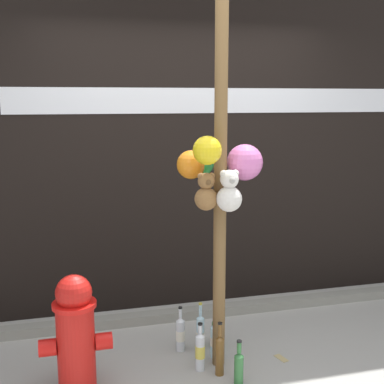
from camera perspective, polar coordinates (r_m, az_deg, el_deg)
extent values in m
cube|color=black|center=(4.47, -1.40, 12.00)|extent=(10.00, 0.20, 3.94)
cube|color=silver|center=(4.58, 7.43, 10.20)|extent=(4.30, 0.01, 0.21)
cube|color=gray|center=(4.45, -0.04, -13.51)|extent=(8.00, 0.12, 0.08)
cylinder|color=brown|center=(3.33, 3.23, 4.03)|extent=(0.09, 0.09, 2.95)
sphere|color=orange|center=(3.43, -0.11, 3.10)|extent=(0.20, 0.20, 0.20)
sphere|color=green|center=(3.48, 1.02, 3.27)|extent=(0.18, 0.18, 0.18)
sphere|color=yellow|center=(3.17, 1.73, 4.71)|extent=(0.18, 0.18, 0.18)
sphere|color=#D66BB2|center=(3.40, 5.97, 3.34)|extent=(0.24, 0.24, 0.24)
sphere|color=brown|center=(3.28, 1.60, -0.78)|extent=(0.15, 0.15, 0.15)
sphere|color=brown|center=(3.26, 1.61, 1.23)|extent=(0.11, 0.11, 0.11)
sphere|color=brown|center=(3.24, 1.01, 1.78)|extent=(0.04, 0.04, 0.04)
sphere|color=brown|center=(3.26, 2.21, 1.82)|extent=(0.04, 0.04, 0.04)
sphere|color=brown|center=(3.21, 1.84, 1.10)|extent=(0.04, 0.04, 0.04)
sphere|color=silver|center=(3.25, 4.21, -0.79)|extent=(0.17, 0.17, 0.17)
sphere|color=silver|center=(3.23, 4.24, 1.45)|extent=(0.12, 0.12, 0.12)
sphere|color=silver|center=(3.21, 3.59, 2.06)|extent=(0.05, 0.05, 0.05)
sphere|color=silver|center=(3.24, 4.91, 2.11)|extent=(0.05, 0.05, 0.05)
sphere|color=#9D9992|center=(3.18, 4.54, 1.31)|extent=(0.04, 0.04, 0.04)
cylinder|color=red|center=(3.45, -12.93, -16.82)|extent=(0.24, 0.24, 0.57)
cylinder|color=red|center=(3.33, -13.15, -12.25)|extent=(0.28, 0.28, 0.03)
sphere|color=red|center=(3.30, -13.21, -11.00)|extent=(0.23, 0.23, 0.23)
cylinder|color=red|center=(3.44, -15.99, -16.53)|extent=(0.11, 0.11, 0.11)
cylinder|color=red|center=(3.44, -9.93, -16.24)|extent=(0.11, 0.11, 0.11)
cylinder|color=#B2DBEA|center=(3.82, 2.70, -16.55)|extent=(0.07, 0.07, 0.23)
cone|color=#B2DBEA|center=(3.77, 2.72, -14.81)|extent=(0.07, 0.07, 0.03)
cylinder|color=#B2DBEA|center=(3.75, 2.72, -14.20)|extent=(0.03, 0.03, 0.06)
cylinder|color=silver|center=(3.82, 2.70, -16.43)|extent=(0.08, 0.08, 0.07)
cylinder|color=black|center=(3.73, 2.73, -13.71)|extent=(0.03, 0.03, 0.01)
cylinder|color=#337038|center=(3.98, 2.78, -15.72)|extent=(0.07, 0.07, 0.19)
cone|color=#337038|center=(3.93, 2.79, -14.29)|extent=(0.07, 0.07, 0.03)
cylinder|color=#337038|center=(3.91, 2.80, -13.66)|extent=(0.03, 0.03, 0.07)
cylinder|color=gold|center=(3.90, 2.80, -13.13)|extent=(0.03, 0.03, 0.01)
cylinder|color=silver|center=(3.65, 0.92, -17.71)|extent=(0.07, 0.07, 0.25)
cone|color=silver|center=(3.59, 0.93, -15.78)|extent=(0.07, 0.07, 0.03)
cylinder|color=silver|center=(3.57, 0.93, -15.17)|extent=(0.03, 0.03, 0.06)
cylinder|color=#D8C64C|center=(3.65, 0.92, -17.55)|extent=(0.07, 0.07, 0.09)
cylinder|color=black|center=(3.56, 0.93, -14.67)|extent=(0.03, 0.03, 0.01)
cylinder|color=#B2DBEA|center=(3.89, 0.95, -15.78)|extent=(0.06, 0.06, 0.25)
cone|color=#B2DBEA|center=(3.83, 0.95, -13.91)|extent=(0.06, 0.06, 0.02)
cylinder|color=#B2DBEA|center=(3.81, 0.95, -13.17)|extent=(0.02, 0.02, 0.08)
cylinder|color=silver|center=(3.90, 0.94, -16.03)|extent=(0.06, 0.06, 0.08)
cylinder|color=gold|center=(3.79, 0.96, -12.50)|extent=(0.03, 0.03, 0.01)
cylinder|color=silver|center=(3.90, -1.32, -15.89)|extent=(0.07, 0.07, 0.23)
cone|color=silver|center=(3.85, -1.33, -14.17)|extent=(0.07, 0.07, 0.03)
cylinder|color=silver|center=(3.83, -1.33, -13.50)|extent=(0.03, 0.03, 0.07)
cylinder|color=silver|center=(3.90, -1.32, -15.87)|extent=(0.07, 0.07, 0.08)
cylinder|color=black|center=(3.81, -1.33, -12.92)|extent=(0.03, 0.03, 0.01)
cylinder|color=#337038|center=(3.53, 5.30, -19.34)|extent=(0.06, 0.06, 0.19)
cone|color=#337038|center=(3.48, 5.33, -17.79)|extent=(0.06, 0.06, 0.02)
cylinder|color=#337038|center=(3.46, 5.34, -17.07)|extent=(0.03, 0.03, 0.07)
cylinder|color=black|center=(3.44, 5.36, -16.43)|extent=(0.03, 0.03, 0.01)
cylinder|color=brown|center=(3.60, 3.14, -18.09)|extent=(0.06, 0.06, 0.26)
cone|color=brown|center=(3.54, 3.16, -16.09)|extent=(0.06, 0.06, 0.02)
cylinder|color=brown|center=(3.51, 3.17, -15.30)|extent=(0.03, 0.03, 0.09)
cylinder|color=black|center=(3.49, 3.18, -14.58)|extent=(0.03, 0.03, 0.01)
cube|color=tan|center=(3.90, 10.04, -17.95)|extent=(0.08, 0.13, 0.01)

